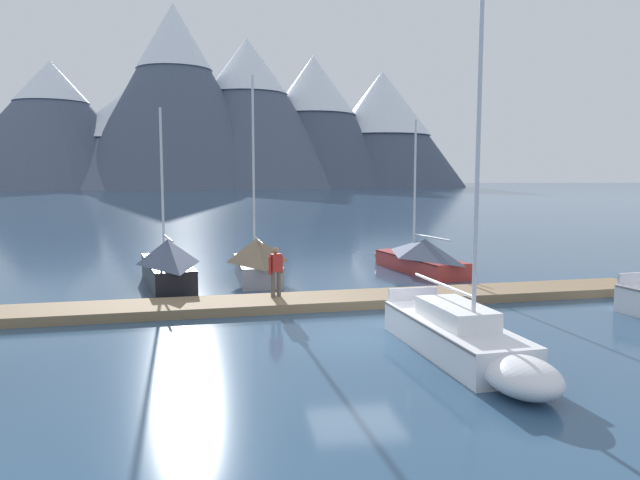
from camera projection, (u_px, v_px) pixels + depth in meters
name	position (u px, v px, depth m)	size (l,w,h in m)	color
ground_plane	(356.00, 336.00, 16.21)	(700.00, 700.00, 0.00)	#2D4C6B
mountain_west_summit	(53.00, 124.00, 208.04)	(74.65, 74.65, 44.27)	#4C566B
mountain_central_massif	(134.00, 133.00, 218.52)	(82.89, 82.89, 38.09)	slate
mountain_shoulder_ridge	(175.00, 94.00, 208.68)	(70.91, 70.91, 64.06)	#4C566B
mountain_east_summit	(247.00, 111.00, 222.27)	(77.85, 77.85, 55.22)	#4C566B
mountain_rear_spur	(313.00, 119.00, 233.69)	(70.78, 70.78, 51.08)	#424C60
mountain_north_horn	(382.00, 125.00, 241.52)	(68.18, 68.18, 46.47)	#424C60
dock	(330.00, 301.00, 20.12)	(23.86, 3.62, 0.30)	#846B4C
sailboat_second_berth	(166.00, 264.00, 23.42)	(2.80, 6.92, 7.04)	black
sailboat_mid_dock_port	(256.00, 259.00, 25.07)	(2.01, 6.21, 8.57)	#93939E
sailboat_mid_dock_starboard	(465.00, 338.00, 14.04)	(2.08, 6.70, 8.77)	white
sailboat_far_berth	(419.00, 256.00, 27.12)	(2.90, 6.82, 6.89)	#B2332D
person_on_dock	(276.00, 269.00, 19.89)	(0.50, 0.39, 1.69)	brown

